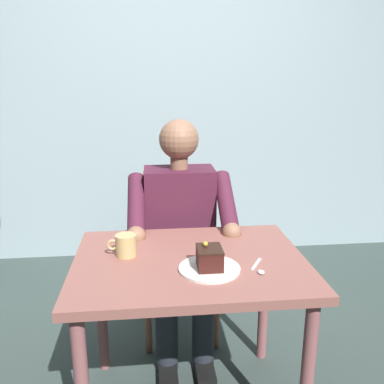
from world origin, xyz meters
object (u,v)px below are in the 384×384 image
dining_table (190,281)px  dessert_spoon (259,268)px  coffee_cup (126,245)px  seated_person (181,234)px  cake_slice (209,258)px  chair (179,244)px

dining_table → dessert_spoon: bearing=154.3°
dessert_spoon → coffee_cup: bearing=-19.6°
seated_person → cake_slice: 0.59m
seated_person → cake_slice: size_ratio=10.86×
dining_table → chair: chair is taller
cake_slice → chair: bearing=-85.2°
dining_table → cake_slice: (-0.06, 0.10, 0.15)m
dining_table → seated_person: seated_person is taller
coffee_cup → dessert_spoon: bearing=160.4°
dining_table → seated_person: size_ratio=0.77×
chair → cake_slice: bearing=94.8°
seated_person → coffee_cup: size_ratio=10.09×
cake_slice → coffee_cup: size_ratio=0.93×
chair → coffee_cup: bearing=66.2°
chair → coffee_cup: chair is taller
dining_table → chair: (0.00, -0.64, -0.11)m
dining_table → chair: 0.65m
dessert_spoon → dining_table: bearing=-25.7°
coffee_cup → dining_table: bearing=166.7°
chair → dessert_spoon: size_ratio=6.54×
chair → coffee_cup: size_ratio=7.55×
chair → dessert_spoon: chair is taller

